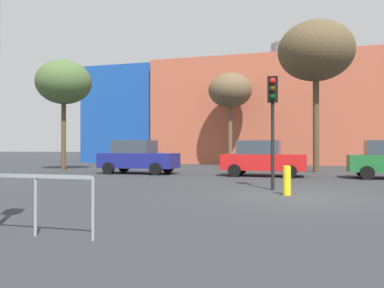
% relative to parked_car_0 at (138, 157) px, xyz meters
% --- Properties ---
extents(ground_plane, '(200.00, 200.00, 0.00)m').
position_rel_parked_car_0_xyz_m(ground_plane, '(8.87, -8.13, -0.93)').
color(ground_plane, '#2D3033').
extents(building_backdrop, '(39.71, 11.96, 11.42)m').
position_rel_parked_car_0_xyz_m(building_backdrop, '(7.57, 19.00, 3.81)').
color(building_backdrop, '#B2563D').
rests_on(building_backdrop, ground_plane).
extents(parked_car_0, '(4.32, 2.12, 1.87)m').
position_rel_parked_car_0_xyz_m(parked_car_0, '(0.00, 0.00, 0.00)').
color(parked_car_0, navy).
rests_on(parked_car_0, ground_plane).
extents(parked_car_1, '(4.21, 2.06, 1.82)m').
position_rel_parked_car_0_xyz_m(parked_car_1, '(6.96, 0.00, -0.02)').
color(parked_car_1, red).
rests_on(parked_car_1, ground_plane).
extents(traffic_light_island, '(0.38, 0.38, 3.94)m').
position_rel_parked_car_0_xyz_m(traffic_light_island, '(8.08, -6.58, 1.97)').
color(traffic_light_island, black).
rests_on(traffic_light_island, ground_plane).
extents(bare_tree_0, '(3.47, 3.47, 7.42)m').
position_rel_parked_car_0_xyz_m(bare_tree_0, '(3.15, 10.74, 5.05)').
color(bare_tree_0, brown).
rests_on(bare_tree_0, ground_plane).
extents(bare_tree_1, '(4.51, 4.51, 9.07)m').
position_rel_parked_car_0_xyz_m(bare_tree_1, '(9.63, 4.42, 6.29)').
color(bare_tree_1, brown).
rests_on(bare_tree_1, ground_plane).
extents(bare_tree_2, '(3.53, 3.53, 7.09)m').
position_rel_parked_car_0_xyz_m(bare_tree_2, '(-5.91, 1.59, 4.71)').
color(bare_tree_2, brown).
rests_on(bare_tree_2, ground_plane).
extents(bollard_yellow_0, '(0.24, 0.24, 0.91)m').
position_rel_parked_car_0_xyz_m(bollard_yellow_0, '(8.64, -7.95, -0.47)').
color(bollard_yellow_0, yellow).
rests_on(bollard_yellow_0, ground_plane).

